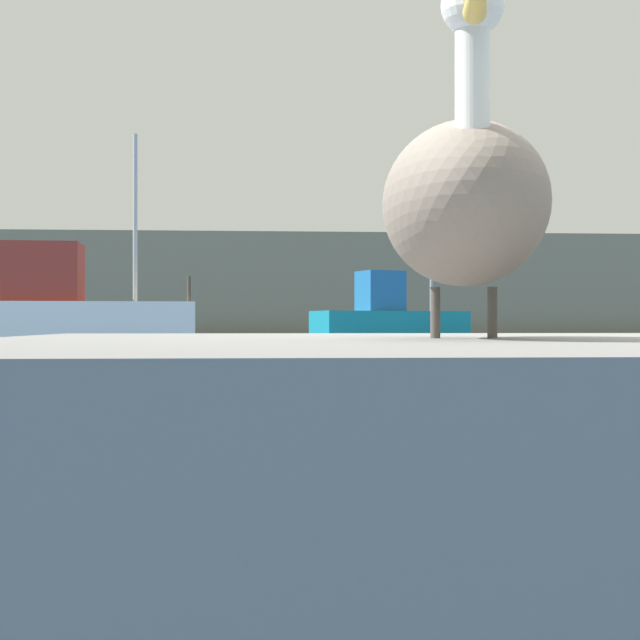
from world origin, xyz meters
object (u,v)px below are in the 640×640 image
Objects in this scene: pelican at (465,202)px; fishing_boat_teal at (389,320)px; mooring_buoy at (508,360)px; fishing_boat_white at (40,315)px.

pelican is 0.21× the size of fishing_boat_teal.
mooring_buoy is at bearing 173.93° from pelican.
mooring_buoy is at bearing -59.14° from fishing_boat_white.
fishing_boat_teal is at bearing 49.12° from fishing_boat_white.
pelican reaches higher than mooring_buoy.
fishing_boat_white is at bearing 124.03° from mooring_buoy.
fishing_boat_teal is 10.31× the size of mooring_buoy.
pelican is 38.89m from fishing_boat_teal.
pelican is 2.17× the size of mooring_buoy.
fishing_boat_white is at bearing -156.05° from pelican.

